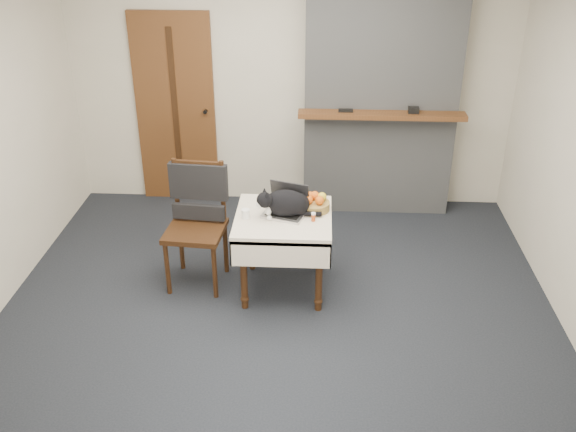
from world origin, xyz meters
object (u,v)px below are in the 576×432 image
at_px(laptop, 286,206).
at_px(cat, 287,203).
at_px(side_table, 283,228).
at_px(door, 176,110).
at_px(chair, 197,207).
at_px(cream_jar, 246,214).
at_px(pill_bottle, 313,217).
at_px(fruit_basket, 315,203).

distance_m(laptop, cat, 0.07).
bearing_deg(side_table, cat, 8.38).
distance_m(door, chair, 1.69).
bearing_deg(cream_jar, chair, 153.00).
height_order(laptop, cat, cat).
relative_size(laptop, pill_bottle, 5.46).
height_order(laptop, pill_bottle, laptop).
bearing_deg(fruit_basket, door, 132.23).
distance_m(side_table, laptop, 0.18).
height_order(door, fruit_basket, door).
bearing_deg(fruit_basket, cat, -152.03).
bearing_deg(laptop, fruit_basket, 34.81).
bearing_deg(door, cat, -54.28).
height_order(side_table, pill_bottle, pill_bottle).
relative_size(cat, chair, 0.50).
distance_m(laptop, cream_jar, 0.34).
height_order(cream_jar, chair, chair).
bearing_deg(laptop, cat, -64.05).
bearing_deg(chair, side_table, -7.38).
bearing_deg(laptop, pill_bottle, -13.13).
relative_size(cream_jar, pill_bottle, 1.04).
relative_size(door, chair, 1.87).
bearing_deg(side_table, door, 125.03).
bearing_deg(side_table, chair, 167.68).
xyz_separation_m(side_table, cream_jar, (-0.30, -0.06, 0.15)).
height_order(door, laptop, door).
relative_size(side_table, laptop, 1.94).
height_order(cream_jar, pill_bottle, cream_jar).
xyz_separation_m(pill_bottle, fruit_basket, (0.01, 0.20, 0.02)).
bearing_deg(cream_jar, laptop, 19.57).
bearing_deg(side_table, pill_bottle, -18.45).
relative_size(laptop, chair, 0.38).
height_order(cat, chair, chair).
xyz_separation_m(cream_jar, pill_bottle, (0.54, -0.02, -0.00)).
distance_m(cat, pill_bottle, 0.24).
height_order(side_table, cream_jar, cream_jar).
relative_size(pill_bottle, chair, 0.07).
bearing_deg(fruit_basket, cream_jar, -161.59).
bearing_deg(chair, fruit_basket, 2.72).
relative_size(cream_jar, fruit_basket, 0.31).
distance_m(door, pill_bottle, 2.36).
bearing_deg(chair, pill_bottle, -8.94).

